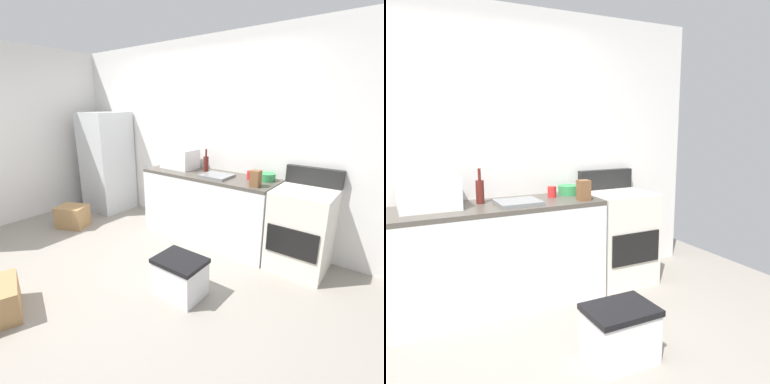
{
  "view_description": "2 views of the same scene",
  "coord_description": "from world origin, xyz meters",
  "views": [
    {
      "loc": [
        2.3,
        -1.78,
        1.77
      ],
      "look_at": [
        0.5,
        0.58,
        0.85
      ],
      "focal_mm": 26.73,
      "sensor_mm": 36.0,
      "label": 1
    },
    {
      "loc": [
        -0.58,
        -2.0,
        1.58
      ],
      "look_at": [
        0.85,
        0.77,
        1.03
      ],
      "focal_mm": 36.87,
      "sensor_mm": 36.0,
      "label": 2
    }
  ],
  "objects": [
    {
      "name": "ground_plane",
      "position": [
        0.0,
        0.0,
        0.0
      ],
      "size": [
        6.0,
        6.0,
        0.0
      ],
      "primitive_type": "plane",
      "color": "gray"
    },
    {
      "name": "wall_back",
      "position": [
        0.0,
        1.55,
        1.3
      ],
      "size": [
        5.0,
        0.1,
        2.6
      ],
      "primitive_type": "cube",
      "color": "silver",
      "rests_on": "ground_plane"
    },
    {
      "name": "wall_left",
      "position": [
        -2.45,
        0.0,
        1.3
      ],
      "size": [
        0.1,
        3.2,
        2.6
      ],
      "primitive_type": "cube",
      "color": "silver",
      "rests_on": "ground_plane"
    },
    {
      "name": "kitchen_counter",
      "position": [
        0.3,
        1.2,
        0.45
      ],
      "size": [
        1.8,
        0.6,
        0.9
      ],
      "color": "silver",
      "rests_on": "ground_plane"
    },
    {
      "name": "refrigerator",
      "position": [
        -1.75,
        1.15,
        0.82
      ],
      "size": [
        0.68,
        0.66,
        1.64
      ],
      "primitive_type": "cube",
      "color": "silver",
      "rests_on": "ground_plane"
    },
    {
      "name": "stove_oven",
      "position": [
        1.52,
        1.21,
        0.47
      ],
      "size": [
        0.6,
        0.61,
        1.1
      ],
      "color": "silver",
      "rests_on": "ground_plane"
    },
    {
      "name": "microwave",
      "position": [
        -0.23,
        1.26,
        1.04
      ],
      "size": [
        0.46,
        0.34,
        0.27
      ],
      "primitive_type": "cube",
      "color": "white",
      "rests_on": "kitchen_counter"
    },
    {
      "name": "sink_basin",
      "position": [
        0.46,
        1.13,
        0.92
      ],
      "size": [
        0.36,
        0.32,
        0.03
      ],
      "primitive_type": "cube",
      "color": "slate",
      "rests_on": "kitchen_counter"
    },
    {
      "name": "wine_bottle",
      "position": [
        0.18,
        1.3,
        1.01
      ],
      "size": [
        0.07,
        0.07,
        0.3
      ],
      "color": "#591E19",
      "rests_on": "kitchen_counter"
    },
    {
      "name": "coffee_mug",
      "position": [
        0.84,
        1.28,
        0.95
      ],
      "size": [
        0.08,
        0.08,
        0.1
      ],
      "primitive_type": "cylinder",
      "color": "red",
      "rests_on": "kitchen_counter"
    },
    {
      "name": "knife_block",
      "position": [
        1.03,
        1.02,
        0.99
      ],
      "size": [
        0.1,
        0.1,
        0.18
      ],
      "primitive_type": "cube",
      "color": "brown",
      "rests_on": "kitchen_counter"
    },
    {
      "name": "mixing_bowl",
      "position": [
        1.03,
        1.34,
        0.95
      ],
      "size": [
        0.19,
        0.19,
        0.09
      ],
      "primitive_type": "cylinder",
      "color": "#338C4C",
      "rests_on": "kitchen_counter"
    },
    {
      "name": "cardboard_box_medium",
      "position": [
        -1.52,
        0.29,
        0.16
      ],
      "size": [
        0.5,
        0.45,
        0.32
      ],
      "primitive_type": "cube",
      "rotation": [
        0.0,
        0.0,
        0.42
      ],
      "color": "#A37A4C",
      "rests_on": "ground_plane"
    },
    {
      "name": "storage_bin",
      "position": [
        0.78,
        0.03,
        0.19
      ],
      "size": [
        0.46,
        0.36,
        0.38
      ],
      "color": "silver",
      "rests_on": "ground_plane"
    }
  ]
}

